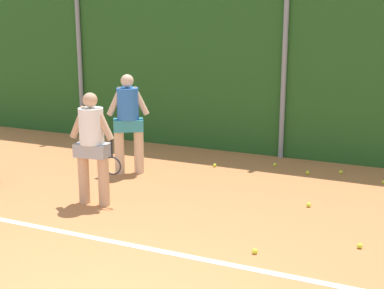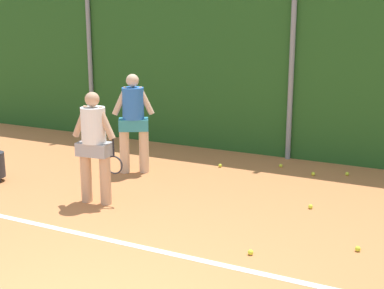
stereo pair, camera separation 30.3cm
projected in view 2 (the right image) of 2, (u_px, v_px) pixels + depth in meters
The scene contains 15 objects.
ground_plane at pixel (179, 247), 6.60m from camera, with size 26.41×26.41×0.00m, color #C67542.
hedge_fence_backdrop at pixel (294, 69), 10.31m from camera, with size 16.17×0.25×3.47m, color #23511E.
fence_post_left at pixel (90, 57), 12.15m from camera, with size 0.10×0.10×3.62m, color gray.
fence_post_center at pixel (292, 66), 10.14m from camera, with size 0.10×0.10×3.62m, color gray.
court_baseline_paint at pixel (171, 254), 6.42m from camera, with size 11.81×0.10×0.01m, color white.
player_midcourt at pixel (94, 142), 7.92m from camera, with size 0.78×0.36×1.68m.
player_backcourt_far at pixel (133, 118), 9.45m from camera, with size 0.65×0.52×1.76m.
tennis_ball_0 at pixel (347, 174), 9.47m from camera, with size 0.07×0.07×0.07m, color #CCDB33.
tennis_ball_4 at pixel (313, 174), 9.47m from camera, with size 0.07×0.07×0.07m, color #CCDB33.
tennis_ball_6 at pixel (281, 166), 9.97m from camera, with size 0.07×0.07×0.07m, color #CCDB33.
tennis_ball_7 at pixel (220, 166), 9.98m from camera, with size 0.07×0.07×0.07m, color #CCDB33.
tennis_ball_8 at pixel (251, 252), 6.39m from camera, with size 0.07×0.07×0.07m, color #CCDB33.
tennis_ball_9 at pixel (88, 187), 8.74m from camera, with size 0.07×0.07×0.07m, color #CCDB33.
tennis_ball_10 at pixel (358, 249), 6.48m from camera, with size 0.07×0.07×0.07m, color #CCDB33.
tennis_ball_11 at pixel (311, 207), 7.88m from camera, with size 0.07×0.07×0.07m, color #CCDB33.
Camera 2 is at (2.87, -3.41, 2.81)m, focal length 50.54 mm.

